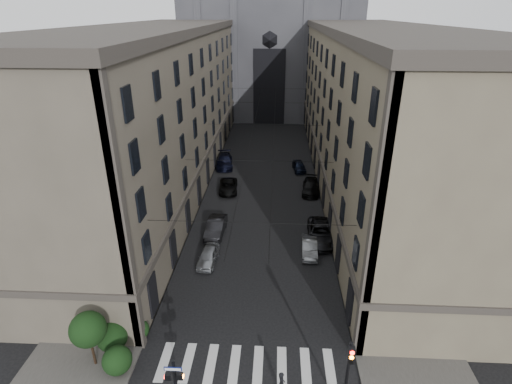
% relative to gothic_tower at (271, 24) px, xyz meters
% --- Properties ---
extents(sidewalk_left, '(7.00, 80.00, 0.15)m').
position_rel_gothic_tower_xyz_m(sidewalk_left, '(-10.50, -38.96, -17.72)').
color(sidewalk_left, '#383533').
rests_on(sidewalk_left, ground).
extents(sidewalk_right, '(7.00, 80.00, 0.15)m').
position_rel_gothic_tower_xyz_m(sidewalk_right, '(10.50, -38.96, -17.72)').
color(sidewalk_right, '#383533').
rests_on(sidewalk_right, ground).
extents(zebra_crossing, '(11.00, 3.20, 0.01)m').
position_rel_gothic_tower_xyz_m(zebra_crossing, '(0.00, -69.96, -17.79)').
color(zebra_crossing, beige).
rests_on(zebra_crossing, ground).
extents(building_left, '(13.60, 60.60, 18.85)m').
position_rel_gothic_tower_xyz_m(building_left, '(-13.44, -38.96, -8.45)').
color(building_left, '#4C463A').
rests_on(building_left, ground).
extents(building_right, '(13.60, 60.60, 18.85)m').
position_rel_gothic_tower_xyz_m(building_right, '(13.44, -38.96, -8.45)').
color(building_right, brown).
rests_on(building_right, ground).
extents(gothic_tower, '(35.00, 23.00, 58.00)m').
position_rel_gothic_tower_xyz_m(gothic_tower, '(0.00, 0.00, 0.00)').
color(gothic_tower, '#2D2D33').
rests_on(gothic_tower, ground).
extents(pedestrian_signal_left, '(1.02, 0.38, 4.00)m').
position_rel_gothic_tower_xyz_m(pedestrian_signal_left, '(-3.51, -73.46, -15.48)').
color(pedestrian_signal_left, black).
rests_on(pedestrian_signal_left, ground).
extents(traffic_light_right, '(0.34, 0.50, 5.20)m').
position_rel_gothic_tower_xyz_m(traffic_light_right, '(5.60, -73.04, -14.51)').
color(traffic_light_right, black).
rests_on(traffic_light_right, ground).
extents(shrub_cluster, '(3.90, 4.40, 3.90)m').
position_rel_gothic_tower_xyz_m(shrub_cluster, '(-8.72, -69.95, -16.00)').
color(shrub_cluster, black).
rests_on(shrub_cluster, sidewalk_left).
extents(tram_wires, '(14.00, 60.00, 0.43)m').
position_rel_gothic_tower_xyz_m(tram_wires, '(0.00, -39.33, -10.55)').
color(tram_wires, black).
rests_on(tram_wires, ground).
extents(car_left_near, '(1.86, 3.96, 1.31)m').
position_rel_gothic_tower_xyz_m(car_left_near, '(-4.20, -58.88, -17.14)').
color(car_left_near, gray).
rests_on(car_left_near, ground).
extents(car_left_midnear, '(1.84, 4.79, 1.56)m').
position_rel_gothic_tower_xyz_m(car_left_midnear, '(-4.24, -53.96, -17.02)').
color(car_left_midnear, black).
rests_on(car_left_midnear, ground).
extents(car_left_midfar, '(2.56, 4.91, 1.32)m').
position_rel_gothic_tower_xyz_m(car_left_midfar, '(-4.20, -43.61, -17.14)').
color(car_left_midfar, black).
rests_on(car_left_midfar, ground).
extents(car_left_far, '(3.02, 5.92, 1.64)m').
position_rel_gothic_tower_xyz_m(car_left_far, '(-5.75, -35.04, -16.98)').
color(car_left_far, black).
rests_on(car_left_far, ground).
extents(car_right_near, '(1.48, 3.96, 1.29)m').
position_rel_gothic_tower_xyz_m(car_right_near, '(4.84, -56.94, -17.15)').
color(car_right_near, slate).
rests_on(car_right_near, ground).
extents(car_right_midnear, '(3.15, 6.01, 1.61)m').
position_rel_gothic_tower_xyz_m(car_right_midnear, '(6.09, -54.52, -16.99)').
color(car_right_midnear, black).
rests_on(car_right_midnear, ground).
extents(car_right_midfar, '(2.53, 5.17, 1.45)m').
position_rel_gothic_tower_xyz_m(car_right_midfar, '(5.94, -43.28, -17.08)').
color(car_right_midfar, black).
rests_on(car_right_midfar, ground).
extents(car_right_far, '(2.03, 4.08, 1.33)m').
position_rel_gothic_tower_xyz_m(car_right_far, '(4.84, -36.16, -17.13)').
color(car_right_far, black).
rests_on(car_right_far, ground).
extents(pedestrian, '(0.62, 0.74, 1.73)m').
position_rel_gothic_tower_xyz_m(pedestrian, '(2.19, -71.96, -16.93)').
color(pedestrian, black).
rests_on(pedestrian, ground).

